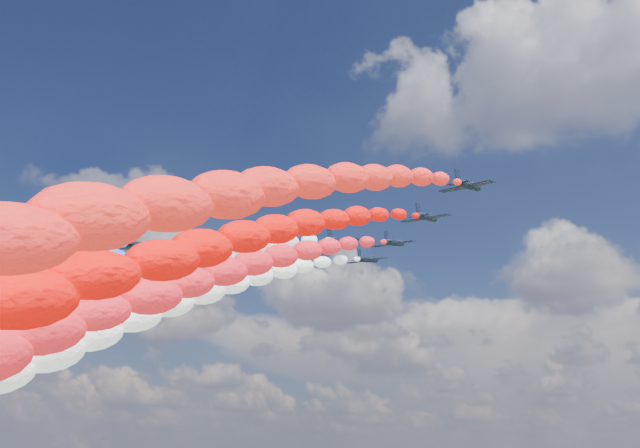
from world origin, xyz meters
The scene contains 15 objects.
jet_0 centered at (-35.30, -8.47, 109.97)m, with size 8.93×11.98×2.64m, color black, non-canonical shape.
jet_1 centered at (-21.32, 3.98, 109.97)m, with size 8.93×11.98×2.64m, color black, non-canonical shape.
trail_1 centered at (-21.32, -47.04, 90.78)m, with size 6.08×98.20×42.32m, color blue, non-canonical shape.
jet_2 centered at (-11.07, 16.09, 109.97)m, with size 8.93×11.98×2.64m, color black, non-canonical shape.
trail_2 centered at (-11.07, -34.93, 90.78)m, with size 6.08×98.20×42.32m, color #2353FF, non-canonical shape.
jet_3 centered at (1.07, 10.36, 109.97)m, with size 8.93×11.98×2.64m, color black, non-canonical shape.
trail_3 centered at (1.07, -40.66, 90.78)m, with size 6.08×98.20×42.32m, color white, non-canonical shape.
jet_4 centered at (-0.98, 25.84, 109.97)m, with size 8.93×11.98×2.64m, color black, non-canonical shape.
trail_4 centered at (-0.98, -25.18, 90.78)m, with size 6.08×98.20×42.32m, color white, non-canonical shape.
jet_5 centered at (9.72, 17.21, 109.97)m, with size 8.93×11.98×2.64m, color black, non-canonical shape.
trail_5 centered at (9.72, -33.81, 90.78)m, with size 6.08×98.20×42.32m, color red, non-canonical shape.
jet_6 centered at (21.97, 5.50, 109.97)m, with size 8.93×11.98×2.64m, color black, non-canonical shape.
trail_6 centered at (21.97, -45.52, 90.78)m, with size 6.08×98.20×42.32m, color red, non-canonical shape.
jet_7 centered at (34.40, -6.17, 109.97)m, with size 8.93×11.98×2.64m, color black, non-canonical shape.
trail_7 centered at (34.40, -57.18, 90.78)m, with size 6.08×98.20×42.32m, color red, non-canonical shape.
Camera 1 is at (73.50, -116.14, 66.49)m, focal length 42.35 mm.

